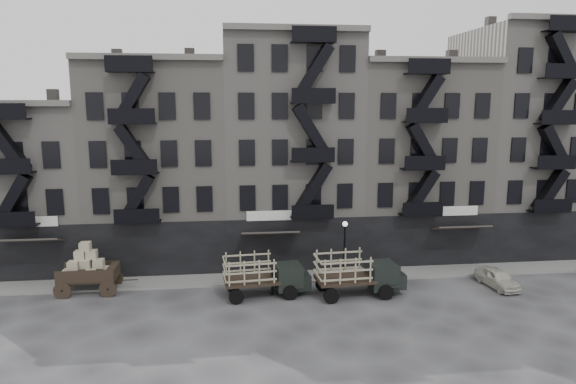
{
  "coord_description": "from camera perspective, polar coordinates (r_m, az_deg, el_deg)",
  "views": [
    {
      "loc": [
        -4.79,
        -30.64,
        12.31
      ],
      "look_at": [
        -0.74,
        4.0,
        6.14
      ],
      "focal_mm": 32.0,
      "sensor_mm": 36.0,
      "label": 1
    }
  ],
  "objects": [
    {
      "name": "building_center",
      "position": [
        40.93,
        0.09,
        4.7
      ],
      "size": [
        10.0,
        11.35,
        18.2
      ],
      "color": "gray",
      "rests_on": "ground"
    },
    {
      "name": "pedestrian_mid",
      "position": [
        33.6,
        -1.7,
        -9.93
      ],
      "size": [
        0.92,
        0.77,
        1.68
      ],
      "primitive_type": "imported",
      "rotation": [
        0.0,
        0.0,
        3.31
      ],
      "color": "black",
      "rests_on": "ground"
    },
    {
      "name": "lamp_post",
      "position": [
        35.45,
        6.32,
        -5.62
      ],
      "size": [
        0.36,
        0.36,
        4.28
      ],
      "color": "black",
      "rests_on": "ground"
    },
    {
      "name": "ground",
      "position": [
        33.37,
        2.11,
        -11.62
      ],
      "size": [
        140.0,
        140.0,
        0.0
      ],
      "primitive_type": "plane",
      "color": "#38383A",
      "rests_on": "ground"
    },
    {
      "name": "building_mideast",
      "position": [
        43.35,
        13.35,
        3.4
      ],
      "size": [
        10.0,
        11.35,
        16.2
      ],
      "color": "gray",
      "rests_on": "ground"
    },
    {
      "name": "car_east",
      "position": [
        37.62,
        22.25,
        -8.84
      ],
      "size": [
        1.93,
        3.81,
        1.25
      ],
      "primitive_type": "imported",
      "rotation": [
        0.0,
        0.0,
        0.13
      ],
      "color": "beige",
      "rests_on": "ground"
    },
    {
      "name": "sidewalk",
      "position": [
        36.82,
        1.21,
        -9.37
      ],
      "size": [
        55.0,
        2.5,
        0.15
      ],
      "primitive_type": "cube",
      "color": "slate",
      "rests_on": "ground"
    },
    {
      "name": "building_east",
      "position": [
        47.57,
        24.87,
        5.13
      ],
      "size": [
        10.0,
        11.35,
        19.2
      ],
      "color": "gray",
      "rests_on": "ground"
    },
    {
      "name": "stake_truck_east",
      "position": [
        33.44,
        7.71,
        -8.69
      ],
      "size": [
        5.81,
        2.68,
        2.85
      ],
      "rotation": [
        0.0,
        0.0,
        0.07
      ],
      "color": "black",
      "rests_on": "ground"
    },
    {
      "name": "building_west",
      "position": [
        43.69,
        -26.95,
        0.64
      ],
      "size": [
        10.0,
        11.35,
        13.2
      ],
      "color": "gray",
      "rests_on": "ground"
    },
    {
      "name": "wagon",
      "position": [
        35.97,
        -21.51,
        -7.53
      ],
      "size": [
        3.92,
        2.14,
        3.3
      ],
      "rotation": [
        0.0,
        0.0,
        -0.01
      ],
      "color": "black",
      "rests_on": "ground"
    },
    {
      "name": "building_midwest",
      "position": [
        41.08,
        -13.92,
        3.02
      ],
      "size": [
        10.0,
        11.35,
        16.2
      ],
      "color": "gray",
      "rests_on": "ground"
    },
    {
      "name": "stake_truck_west",
      "position": [
        33.11,
        -2.68,
        -8.93
      ],
      "size": [
        5.6,
        2.67,
        2.73
      ],
      "rotation": [
        0.0,
        0.0,
        0.09
      ],
      "color": "black",
      "rests_on": "ground"
    }
  ]
}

